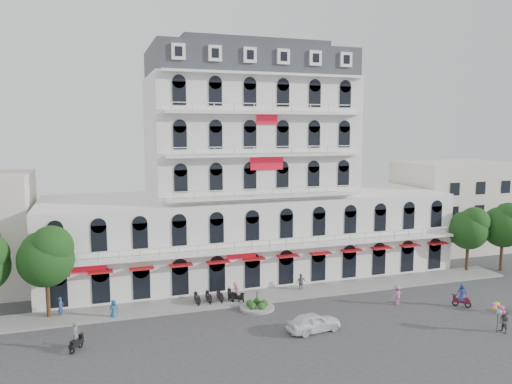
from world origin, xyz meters
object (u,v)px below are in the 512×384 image
(rider_west, at_px, (76,338))
(rider_center, at_px, (236,292))
(balloon_vendor, at_px, (502,318))
(parked_car, at_px, (314,322))
(rider_east, at_px, (462,295))

(rider_west, bearing_deg, rider_center, -35.35)
(rider_center, height_order, balloon_vendor, balloon_vendor)
(parked_car, bearing_deg, rider_east, -93.16)
(rider_west, bearing_deg, rider_east, -61.47)
(rider_center, relative_size, balloon_vendor, 0.84)
(rider_east, bearing_deg, parked_car, 50.08)
(parked_car, distance_m, balloon_vendor, 15.25)
(parked_car, distance_m, rider_center, 9.47)
(rider_east, distance_m, rider_center, 21.08)
(rider_east, height_order, rider_center, rider_east)
(rider_west, height_order, rider_east, rider_east)
(balloon_vendor, bearing_deg, rider_center, 143.87)
(parked_car, bearing_deg, rider_west, 76.54)
(parked_car, relative_size, balloon_vendor, 1.85)
(rider_center, distance_m, balloon_vendor, 22.97)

